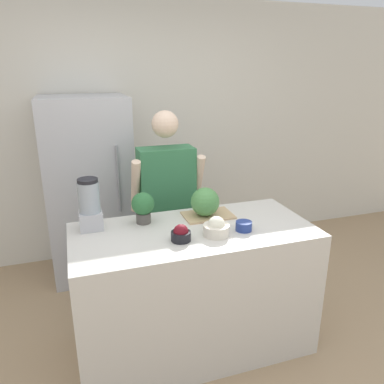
# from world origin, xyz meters

# --- Properties ---
(ground_plane) EXTENTS (14.00, 14.00, 0.00)m
(ground_plane) POSITION_xyz_m (0.00, 0.00, 0.00)
(ground_plane) COLOR tan
(wall_back) EXTENTS (8.00, 0.06, 2.60)m
(wall_back) POSITION_xyz_m (0.00, 2.09, 1.30)
(wall_back) COLOR silver
(wall_back) RESTS_ON ground_plane
(counter_island) EXTENTS (1.61, 0.76, 0.92)m
(counter_island) POSITION_xyz_m (0.00, 0.38, 0.46)
(counter_island) COLOR beige
(counter_island) RESTS_ON ground_plane
(refrigerator) EXTENTS (0.77, 0.68, 1.71)m
(refrigerator) POSITION_xyz_m (-0.59, 1.71, 0.85)
(refrigerator) COLOR #B7B7BC
(refrigerator) RESTS_ON ground_plane
(person) EXTENTS (0.59, 0.26, 1.63)m
(person) POSITION_xyz_m (-0.01, 1.06, 0.83)
(person) COLOR #4C608C
(person) RESTS_ON ground_plane
(cutting_board) EXTENTS (0.35, 0.23, 0.01)m
(cutting_board) POSITION_xyz_m (0.17, 0.56, 0.93)
(cutting_board) COLOR tan
(cutting_board) RESTS_ON counter_island
(watermelon) EXTENTS (0.21, 0.21, 0.21)m
(watermelon) POSITION_xyz_m (0.14, 0.56, 1.04)
(watermelon) COLOR #4C8C47
(watermelon) RESTS_ON cutting_board
(bowl_cherries) EXTENTS (0.12, 0.12, 0.11)m
(bowl_cherries) POSITION_xyz_m (-0.13, 0.24, 0.96)
(bowl_cherries) COLOR black
(bowl_cherries) RESTS_ON counter_island
(bowl_cream) EXTENTS (0.17, 0.17, 0.13)m
(bowl_cream) POSITION_xyz_m (0.11, 0.25, 0.97)
(bowl_cream) COLOR beige
(bowl_cream) RESTS_ON counter_island
(bowl_small_blue) EXTENTS (0.11, 0.11, 0.06)m
(bowl_small_blue) POSITION_xyz_m (0.31, 0.26, 0.95)
(bowl_small_blue) COLOR navy
(bowl_small_blue) RESTS_ON counter_island
(blender) EXTENTS (0.15, 0.15, 0.35)m
(blender) POSITION_xyz_m (-0.64, 0.61, 1.09)
(blender) COLOR #B7B7BC
(blender) RESTS_ON counter_island
(potted_plant) EXTENTS (0.16, 0.16, 0.22)m
(potted_plant) POSITION_xyz_m (-0.29, 0.59, 1.04)
(potted_plant) COLOR #514C47
(potted_plant) RESTS_ON counter_island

